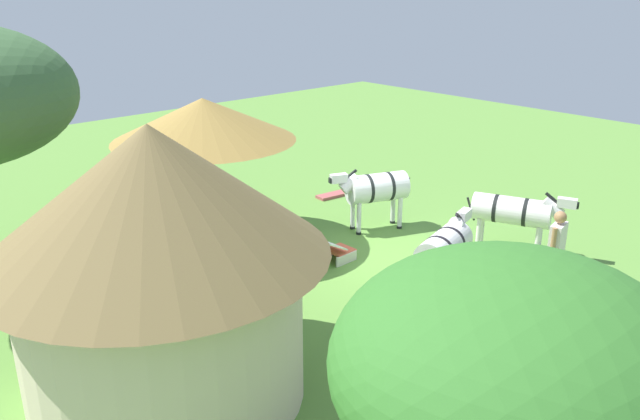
# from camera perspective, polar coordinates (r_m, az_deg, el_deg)

# --- Properties ---
(ground_plane) EXTENTS (36.00, 36.00, 0.00)m
(ground_plane) POSITION_cam_1_polar(r_m,az_deg,el_deg) (14.26, 5.49, -4.13)
(ground_plane) COLOR #5A8C38
(thatched_hut) EXTENTS (4.74, 4.74, 4.05)m
(thatched_hut) POSITION_cam_1_polar(r_m,az_deg,el_deg) (9.06, -14.15, -3.96)
(thatched_hut) COLOR beige
(thatched_hut) RESTS_ON ground_plane
(shade_umbrella) EXTENTS (4.02, 4.02, 3.38)m
(shade_umbrella) POSITION_cam_1_polar(r_m,az_deg,el_deg) (14.20, -10.34, 7.92)
(shade_umbrella) COLOR #493531
(shade_umbrella) RESTS_ON ground_plane
(patio_dining_table) EXTENTS (1.51, 1.15, 0.74)m
(patio_dining_table) POSITION_cam_1_polar(r_m,az_deg,el_deg) (14.83, -9.81, -0.60)
(patio_dining_table) COLOR silver
(patio_dining_table) RESTS_ON ground_plane
(patio_chair_near_lawn) EXTENTS (0.59, 0.60, 0.90)m
(patio_chair_near_lawn) POSITION_cam_1_polar(r_m,az_deg,el_deg) (15.40, -13.99, -0.69)
(patio_chair_near_lawn) COLOR silver
(patio_chair_near_lawn) RESTS_ON ground_plane
(patio_chair_west_end) EXTENTS (0.59, 0.60, 0.90)m
(patio_chair_west_end) POSITION_cam_1_polar(r_m,az_deg,el_deg) (13.73, -9.78, -2.95)
(patio_chair_west_end) COLOR silver
(patio_chair_west_end) RESTS_ON ground_plane
(patio_chair_east_end) EXTENTS (0.48, 0.46, 0.90)m
(patio_chair_east_end) POSITION_cam_1_polar(r_m,az_deg,el_deg) (15.62, -6.27, 0.10)
(patio_chair_east_end) COLOR silver
(patio_chair_east_end) RESTS_ON ground_plane
(guest_beside_umbrella) EXTENTS (0.58, 0.36, 1.71)m
(guest_beside_umbrella) POSITION_cam_1_polar(r_m,az_deg,el_deg) (13.79, -15.45, -1.03)
(guest_beside_umbrella) COLOR black
(guest_beside_umbrella) RESTS_ON ground_plane
(standing_watcher) EXTENTS (0.30, 0.60, 1.71)m
(standing_watcher) POSITION_cam_1_polar(r_m,az_deg,el_deg) (12.94, 20.29, -2.96)
(standing_watcher) COLOR black
(standing_watcher) RESTS_ON ground_plane
(striped_lounge_chair) EXTENTS (0.58, 0.84, 0.59)m
(striped_lounge_chair) POSITION_cam_1_polar(r_m,az_deg,el_deg) (13.89, 1.44, -3.57)
(striped_lounge_chair) COLOR #CE563A
(striped_lounge_chair) RESTS_ON ground_plane
(zebra_nearest_camera) EXTENTS (0.97, 2.05, 1.55)m
(zebra_nearest_camera) POSITION_cam_1_polar(r_m,az_deg,el_deg) (12.33, 11.04, -3.29)
(zebra_nearest_camera) COLOR silver
(zebra_nearest_camera) RESTS_ON ground_plane
(zebra_by_umbrella) EXTENTS (1.17, 2.01, 1.58)m
(zebra_by_umbrella) POSITION_cam_1_polar(r_m,az_deg,el_deg) (15.43, 4.92, 1.92)
(zebra_by_umbrella) COLOR silver
(zebra_by_umbrella) RESTS_ON ground_plane
(zebra_toward_hut) EXTENTS (2.21, 1.21, 1.50)m
(zebra_toward_hut) POSITION_cam_1_polar(r_m,az_deg,el_deg) (14.71, 16.87, -0.13)
(zebra_toward_hut) COLOR silver
(zebra_toward_hut) RESTS_ON ground_plane
(acacia_tree_left_background) EXTENTS (2.61, 2.61, 4.02)m
(acacia_tree_left_background) POSITION_cam_1_polar(r_m,az_deg,el_deg) (4.83, 16.69, -13.47)
(acacia_tree_left_background) COLOR #44321E
(acacia_tree_left_background) RESTS_ON ground_plane
(brick_patio_kerb) EXTENTS (0.66, 2.82, 0.08)m
(brick_patio_kerb) POSITION_cam_1_polar(r_m,az_deg,el_deg) (18.58, 3.42, 1.87)
(brick_patio_kerb) COLOR #A64F4E
(brick_patio_kerb) RESTS_ON ground_plane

